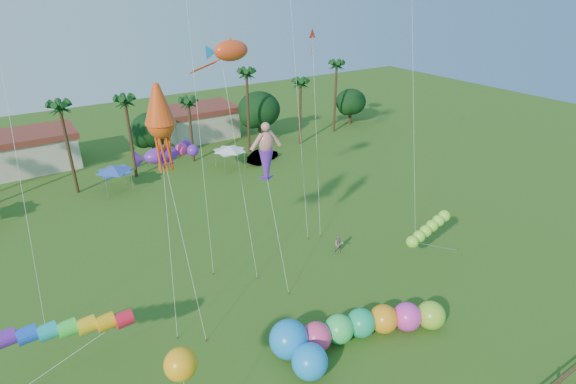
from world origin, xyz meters
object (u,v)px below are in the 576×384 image
car_b (263,156)px  caterpillar_inflatable (353,327)px  spectator_b (339,244)px  blue_ball (310,362)px

car_b → caterpillar_inflatable: 34.07m
spectator_b → blue_ball: blue_ball is taller
blue_ball → car_b: bearing=64.4°
spectator_b → caterpillar_inflatable: caterpillar_inflatable is taller
car_b → blue_ball: bearing=132.1°
car_b → spectator_b: bearing=144.1°
car_b → blue_ball: (-15.81, -32.94, 0.35)m
car_b → blue_ball: blue_ball is taller
spectator_b → caterpillar_inflatable: (-6.01, -8.93, 0.21)m
spectator_b → blue_ball: 14.19m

